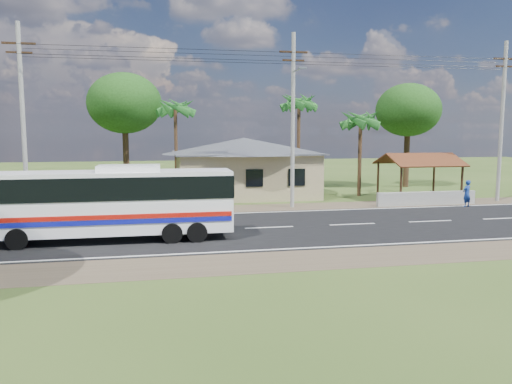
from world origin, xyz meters
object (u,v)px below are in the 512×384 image
motorcycle (424,197)px  person (467,194)px  coach_bus (109,198)px  waiting_shed (419,161)px

motorcycle → person: 2.69m
motorcycle → person: (2.03, -1.72, 0.41)m
motorcycle → coach_bus: bearing=124.9°
motorcycle → person: person is taller
person → coach_bus: bearing=-3.7°
waiting_shed → motorcycle: size_ratio=2.92×
coach_bus → motorcycle: (19.76, 7.62, -1.47)m
coach_bus → person: size_ratio=6.26×
waiting_shed → coach_bus: 22.99m
coach_bus → person: 22.60m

